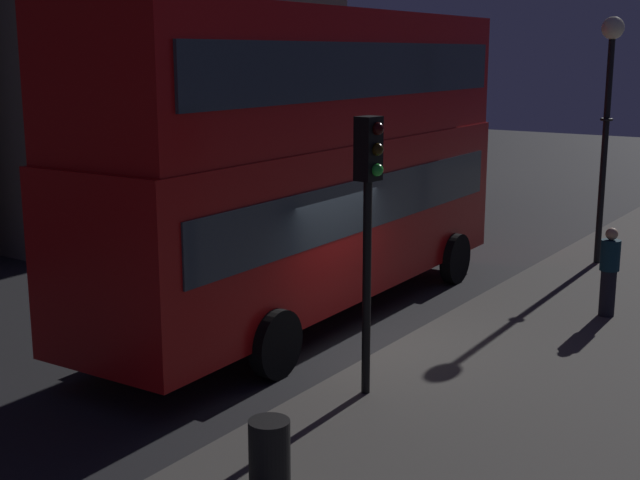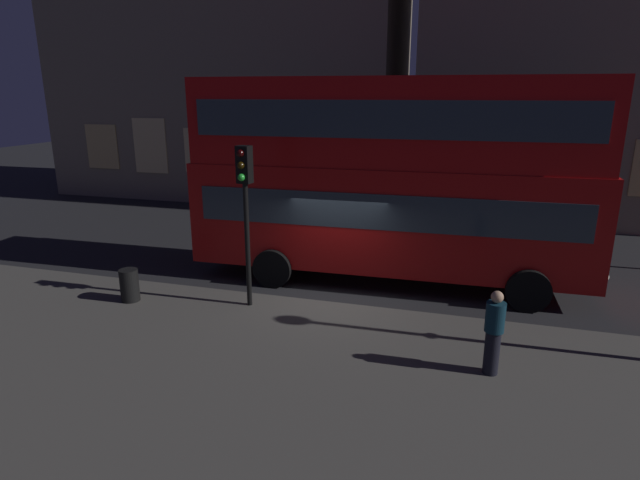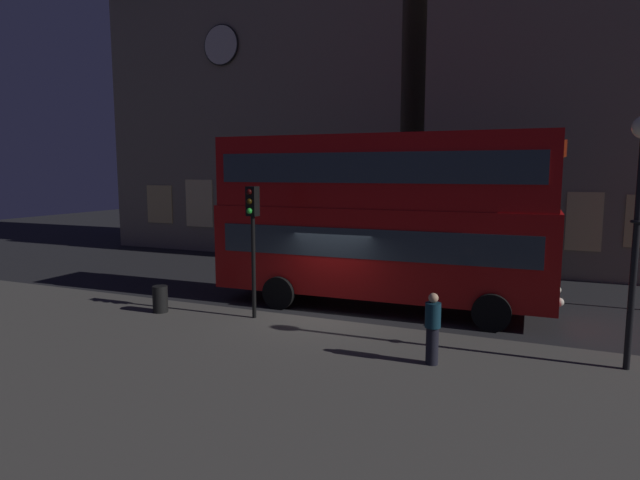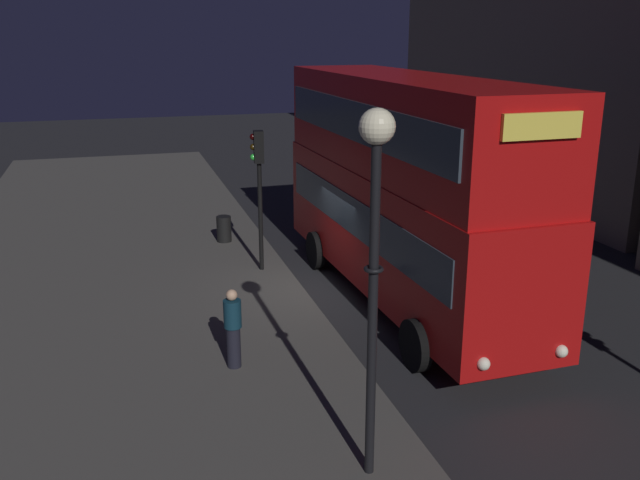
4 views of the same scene
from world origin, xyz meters
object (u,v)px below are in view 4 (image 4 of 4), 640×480
at_px(pedestrian, 233,328).
at_px(litter_bin, 224,229).
at_px(street_lamp, 375,220).
at_px(traffic_light_near_kerb, 259,171).
at_px(double_decker_bus, 403,179).

relative_size(pedestrian, litter_bin, 2.00).
xyz_separation_m(pedestrian, litter_bin, (-8.52, 1.15, -0.43)).
relative_size(street_lamp, pedestrian, 3.34).
height_order(traffic_light_near_kerb, street_lamp, street_lamp).
xyz_separation_m(traffic_light_near_kerb, litter_bin, (-2.96, -0.56, -2.37)).
xyz_separation_m(double_decker_bus, traffic_light_near_kerb, (-2.87, -2.94, -0.18)).
relative_size(traffic_light_near_kerb, litter_bin, 4.75).
distance_m(traffic_light_near_kerb, street_lamp, 9.60).
distance_m(double_decker_bus, traffic_light_near_kerb, 4.12).
bearing_deg(litter_bin, traffic_light_near_kerb, 10.72).
relative_size(traffic_light_near_kerb, street_lamp, 0.71).
distance_m(double_decker_bus, pedestrian, 5.78).
bearing_deg(double_decker_bus, traffic_light_near_kerb, -135.82).
height_order(double_decker_bus, traffic_light_near_kerb, double_decker_bus).
bearing_deg(pedestrian, street_lamp, 46.75).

